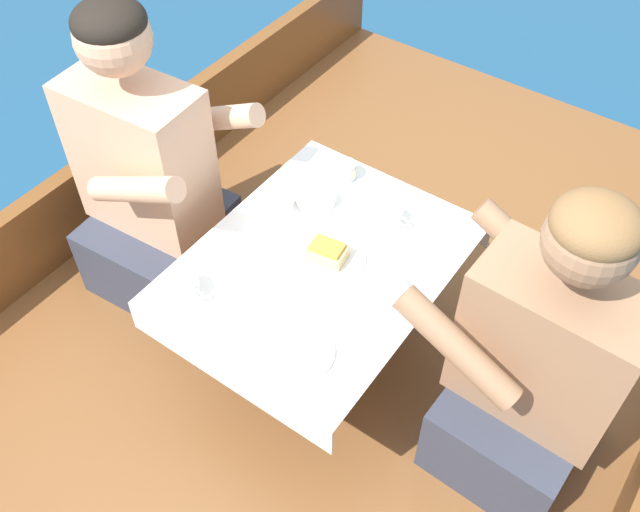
% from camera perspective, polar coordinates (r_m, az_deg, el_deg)
% --- Properties ---
extents(ground_plane, '(60.00, 60.00, 0.00)m').
position_cam_1_polar(ground_plane, '(2.57, -0.30, -12.09)').
color(ground_plane, navy).
extents(boat_deck, '(2.02, 3.44, 0.34)m').
position_cam_1_polar(boat_deck, '(2.42, -0.31, -10.07)').
color(boat_deck, brown).
rests_on(boat_deck, ground_plane).
extents(gunwale_port, '(0.06, 3.44, 0.30)m').
position_cam_1_polar(gunwale_port, '(2.66, -17.81, 4.61)').
color(gunwale_port, brown).
rests_on(gunwale_port, boat_deck).
extents(gunwale_starboard, '(0.06, 3.44, 0.30)m').
position_cam_1_polar(gunwale_starboard, '(2.03, 23.96, -18.00)').
color(gunwale_starboard, brown).
rests_on(gunwale_starboard, boat_deck).
extents(cockpit_table, '(0.65, 0.82, 0.42)m').
position_cam_1_polar(cockpit_table, '(1.99, 0.00, -1.22)').
color(cockpit_table, '#B2B2B7').
rests_on(cockpit_table, boat_deck).
extents(person_port, '(0.54, 0.47, 1.01)m').
position_cam_1_polar(person_port, '(2.27, -13.54, 5.75)').
color(person_port, '#333847').
rests_on(person_port, boat_deck).
extents(person_starboard, '(0.53, 0.45, 0.95)m').
position_cam_1_polar(person_starboard, '(1.88, 16.84, -8.65)').
color(person_starboard, '#333847').
rests_on(person_starboard, boat_deck).
extents(plate_sandwich, '(0.21, 0.21, 0.01)m').
position_cam_1_polar(plate_sandwich, '(1.96, 0.58, -0.19)').
color(plate_sandwich, silver).
rests_on(plate_sandwich, cockpit_table).
extents(plate_bread, '(0.18, 0.18, 0.01)m').
position_cam_1_polar(plate_bread, '(1.77, -1.72, -7.68)').
color(plate_bread, silver).
rests_on(plate_bread, cockpit_table).
extents(sandwich, '(0.11, 0.09, 0.05)m').
position_cam_1_polar(sandwich, '(1.94, 0.58, 0.35)').
color(sandwich, tan).
rests_on(sandwich, plate_sandwich).
extents(bowl_port_near, '(0.13, 0.13, 0.04)m').
position_cam_1_polar(bowl_port_near, '(1.86, 5.11, -2.88)').
color(bowl_port_near, silver).
rests_on(bowl_port_near, cockpit_table).
extents(bowl_starboard_near, '(0.11, 0.11, 0.04)m').
position_cam_1_polar(bowl_starboard_near, '(2.07, -3.76, 3.78)').
color(bowl_starboard_near, silver).
rests_on(bowl_starboard_near, cockpit_table).
extents(bowl_center_far, '(0.12, 0.12, 0.04)m').
position_cam_1_polar(bowl_center_far, '(2.11, -0.34, 4.82)').
color(bowl_center_far, silver).
rests_on(bowl_center_far, cockpit_table).
extents(coffee_cup_port, '(0.10, 0.07, 0.05)m').
position_cam_1_polar(coffee_cup_port, '(2.05, 5.65, 3.22)').
color(coffee_cup_port, silver).
rests_on(coffee_cup_port, cockpit_table).
extents(coffee_cup_starboard, '(0.10, 0.08, 0.05)m').
position_cam_1_polar(coffee_cup_starboard, '(1.89, -10.70, -2.45)').
color(coffee_cup_starboard, silver).
rests_on(coffee_cup_starboard, cockpit_table).
extents(tin_can, '(0.07, 0.07, 0.05)m').
position_cam_1_polar(tin_can, '(2.18, 2.06, 6.86)').
color(tin_can, silver).
rests_on(tin_can, cockpit_table).
extents(utensil_knife_starboard, '(0.17, 0.03, 0.00)m').
position_cam_1_polar(utensil_knife_starboard, '(2.07, 10.03, 2.14)').
color(utensil_knife_starboard, silver).
rests_on(utensil_knife_starboard, cockpit_table).
extents(utensil_spoon_port, '(0.05, 0.17, 0.01)m').
position_cam_1_polar(utensil_spoon_port, '(2.01, -6.41, 1.02)').
color(utensil_spoon_port, silver).
rests_on(utensil_spoon_port, cockpit_table).
extents(utensil_spoon_starboard, '(0.17, 0.07, 0.01)m').
position_cam_1_polar(utensil_spoon_starboard, '(2.03, -1.37, 1.98)').
color(utensil_spoon_starboard, silver).
rests_on(utensil_spoon_starboard, cockpit_table).
extents(utensil_spoon_center, '(0.16, 0.09, 0.01)m').
position_cam_1_polar(utensil_spoon_center, '(2.15, 2.72, 5.25)').
color(utensil_spoon_center, silver).
rests_on(utensil_spoon_center, cockpit_table).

